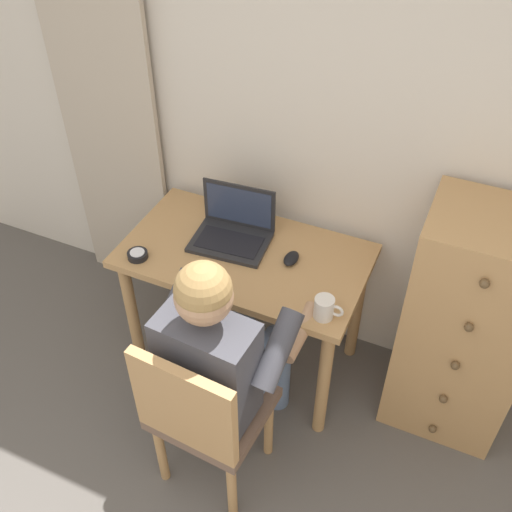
% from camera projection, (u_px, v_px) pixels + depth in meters
% --- Properties ---
extents(wall_back, '(4.80, 0.05, 2.50)m').
position_uv_depth(wall_back, '(379.00, 127.00, 2.40)').
color(wall_back, beige).
rests_on(wall_back, ground_plane).
extents(curtain_panel, '(0.55, 0.03, 2.16)m').
position_uv_depth(curtain_panel, '(107.00, 110.00, 2.86)').
color(curtain_panel, '#BCAD99').
rests_on(curtain_panel, ground_plane).
extents(desk, '(1.08, 0.61, 0.72)m').
position_uv_depth(desk, '(245.00, 272.00, 2.71)').
color(desk, tan).
rests_on(desk, ground_plane).
extents(dresser, '(0.50, 0.45, 1.14)m').
position_uv_depth(dresser, '(465.00, 327.00, 2.51)').
color(dresser, tan).
rests_on(dresser, ground_plane).
extents(chair, '(0.45, 0.43, 0.87)m').
position_uv_depth(chair, '(203.00, 413.00, 2.29)').
color(chair, brown).
rests_on(chair, ground_plane).
extents(person_seated, '(0.55, 0.60, 1.19)m').
position_uv_depth(person_seated, '(225.00, 350.00, 2.29)').
color(person_seated, '#6B84AD').
rests_on(person_seated, ground_plane).
extents(laptop, '(0.36, 0.28, 0.24)m').
position_uv_depth(laptop, '(233.00, 229.00, 2.68)').
color(laptop, '#232326').
rests_on(laptop, desk).
extents(computer_mouse, '(0.06, 0.10, 0.03)m').
position_uv_depth(computer_mouse, '(291.00, 258.00, 2.58)').
color(computer_mouse, black).
rests_on(computer_mouse, desk).
extents(desk_clock, '(0.09, 0.09, 0.03)m').
position_uv_depth(desk_clock, '(138.00, 255.00, 2.60)').
color(desk_clock, black).
rests_on(desk_clock, desk).
extents(coffee_mug, '(0.12, 0.08, 0.09)m').
position_uv_depth(coffee_mug, '(325.00, 308.00, 2.32)').
color(coffee_mug, silver).
rests_on(coffee_mug, desk).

